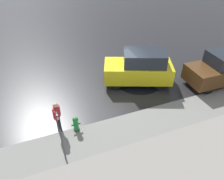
{
  "coord_description": "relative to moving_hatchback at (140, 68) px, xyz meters",
  "views": [
    {
      "loc": [
        4.14,
        9.91,
        7.47
      ],
      "look_at": [
        0.86,
        1.49,
        0.9
      ],
      "focal_mm": 35.0,
      "sensor_mm": 36.0,
      "label": 1
    }
  ],
  "objects": [
    {
      "name": "pedestrian",
      "position": [
        5.17,
        2.23,
        -0.07
      ],
      "size": [
        0.35,
        0.54,
        1.62
      ],
      "color": "#B2262D",
      "rests_on": "ground"
    },
    {
      "name": "fire_hydrant",
      "position": [
        4.45,
        2.5,
        -0.63
      ],
      "size": [
        0.42,
        0.31,
        0.8
      ],
      "color": "#197A2D",
      "rests_on": "ground"
    },
    {
      "name": "sign_post",
      "position": [
        5.24,
        3.88,
        0.55
      ],
      "size": [
        0.07,
        0.44,
        2.4
      ],
      "color": "#4C4C51",
      "rests_on": "ground"
    },
    {
      "name": "ground_plane",
      "position": [
        1.35,
        -0.23,
        -1.03
      ],
      "size": [
        60.0,
        60.0,
        0.0
      ],
      "primitive_type": "plane",
      "color": "black"
    },
    {
      "name": "metal_railing",
      "position": [
        0.59,
        5.8,
        -0.31
      ],
      "size": [
        8.14,
        0.04,
        1.05
      ],
      "color": "#B7BABF",
      "rests_on": "ground"
    },
    {
      "name": "moving_hatchback",
      "position": [
        0.0,
        0.0,
        0.0
      ],
      "size": [
        4.25,
        3.03,
        2.06
      ],
      "color": "yellow",
      "rests_on": "ground"
    },
    {
      "name": "puddle_patch",
      "position": [
        -0.04,
        -0.09,
        -1.02
      ],
      "size": [
        2.75,
        2.75,
        0.01
      ],
      "primitive_type": "cylinder",
      "color": "black",
      "rests_on": "ground"
    },
    {
      "name": "kerb_strip",
      "position": [
        1.35,
        3.97,
        -1.01
      ],
      "size": [
        24.0,
        3.2,
        0.04
      ],
      "primitive_type": "cube",
      "color": "slate",
      "rests_on": "ground"
    },
    {
      "name": "parked_sedan",
      "position": [
        -4.66,
        1.72,
        -0.03
      ],
      "size": [
        4.35,
        1.87,
        1.98
      ],
      "color": "#513319",
      "rests_on": "ground"
    }
  ]
}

